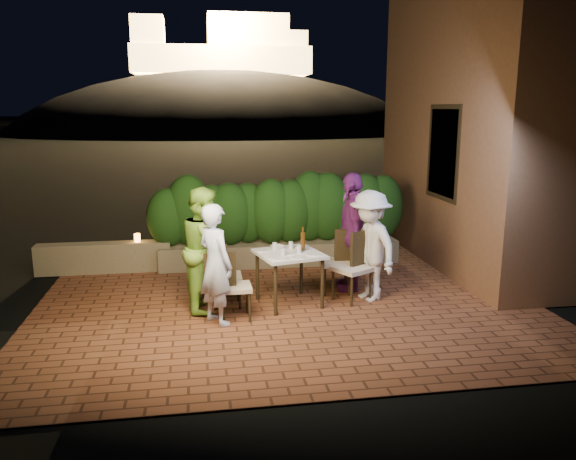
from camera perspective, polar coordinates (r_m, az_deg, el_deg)
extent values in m
plane|color=black|center=(7.81, 0.23, -8.21)|extent=(400.00, 400.00, 0.00)
cube|color=brown|center=(8.29, -0.34, -7.37)|extent=(7.00, 6.00, 0.15)
cube|color=brown|center=(10.40, 18.61, 10.47)|extent=(1.60, 5.00, 5.00)
cube|color=black|center=(9.63, 15.64, 7.58)|extent=(0.08, 1.00, 1.40)
cube|color=black|center=(9.62, 15.59, 7.58)|extent=(0.06, 1.15, 1.55)
cube|color=#7D714F|center=(9.94, -0.81, -2.37)|extent=(4.20, 0.55, 0.40)
cube|color=#7D714F|center=(9.96, -18.17, -2.67)|extent=(2.20, 0.30, 0.50)
ellipsoid|color=black|center=(67.63, -6.52, 6.50)|extent=(52.00, 40.00, 22.00)
cylinder|color=white|center=(7.49, -0.93, -2.86)|extent=(0.25, 0.25, 0.01)
cylinder|color=white|center=(7.90, -2.55, -2.08)|extent=(0.21, 0.21, 0.01)
cylinder|color=white|center=(7.69, 2.64, -2.47)|extent=(0.21, 0.21, 0.01)
cylinder|color=white|center=(8.12, 1.25, -1.67)|extent=(0.21, 0.21, 0.01)
cylinder|color=white|center=(7.74, -0.03, -2.36)|extent=(0.23, 0.23, 0.01)
cylinder|color=white|center=(7.53, 1.15, -2.81)|extent=(0.20, 0.20, 0.01)
cylinder|color=silver|center=(7.61, -0.49, -2.26)|extent=(0.06, 0.06, 0.11)
cylinder|color=silver|center=(7.93, -1.37, -1.67)|extent=(0.06, 0.06, 0.11)
cylinder|color=silver|center=(7.77, 1.12, -1.95)|extent=(0.06, 0.06, 0.11)
cylinder|color=silver|center=(7.99, 0.30, -1.56)|extent=(0.06, 0.06, 0.11)
imported|color=white|center=(8.01, -1.07, -1.75)|extent=(0.26, 0.26, 0.05)
imported|color=#C4D8FC|center=(7.15, -7.38, -3.50)|extent=(0.63, 0.68, 1.56)
imported|color=#86C43D|center=(7.69, -8.39, -1.91)|extent=(0.69, 0.86, 1.69)
imported|color=white|center=(8.07, 8.31, -1.61)|extent=(0.91, 1.17, 1.59)
imported|color=#752776|center=(8.49, 6.50, -0.17)|extent=(0.62, 1.11, 1.79)
cylinder|color=orange|center=(9.81, -15.06, -0.77)|extent=(0.10, 0.10, 0.14)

